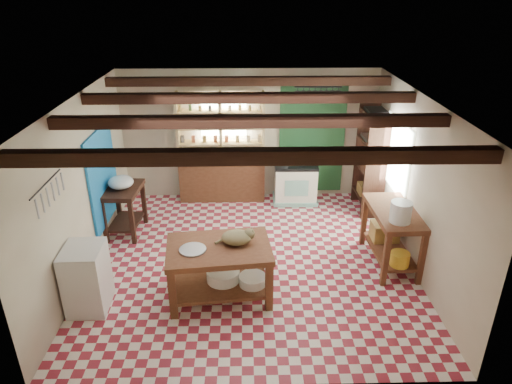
{
  "coord_description": "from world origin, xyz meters",
  "views": [
    {
      "loc": [
        -0.07,
        -6.19,
        4.07
      ],
      "look_at": [
        0.09,
        0.3,
        1.07
      ],
      "focal_mm": 32.0,
      "sensor_mm": 36.0,
      "label": 1
    }
  ],
  "objects_px": {
    "stove": "(295,183)",
    "cat": "(237,237)",
    "right_counter": "(391,237)",
    "work_table": "(220,271)",
    "white_cabinet": "(87,278)",
    "prep_table": "(125,210)"
  },
  "relations": [
    {
      "from": "work_table",
      "to": "stove",
      "type": "distance_m",
      "value": 3.32
    },
    {
      "from": "work_table",
      "to": "white_cabinet",
      "type": "height_order",
      "value": "white_cabinet"
    },
    {
      "from": "work_table",
      "to": "cat",
      "type": "distance_m",
      "value": 0.56
    },
    {
      "from": "stove",
      "to": "right_counter",
      "type": "relative_size",
      "value": 0.65
    },
    {
      "from": "prep_table",
      "to": "white_cabinet",
      "type": "height_order",
      "value": "white_cabinet"
    },
    {
      "from": "work_table",
      "to": "stove",
      "type": "height_order",
      "value": "stove"
    },
    {
      "from": "stove",
      "to": "cat",
      "type": "distance_m",
      "value": 3.19
    },
    {
      "from": "prep_table",
      "to": "white_cabinet",
      "type": "relative_size",
      "value": 0.94
    },
    {
      "from": "white_cabinet",
      "to": "right_counter",
      "type": "distance_m",
      "value": 4.51
    },
    {
      "from": "right_counter",
      "to": "prep_table",
      "type": "bearing_deg",
      "value": 164.88
    },
    {
      "from": "work_table",
      "to": "cat",
      "type": "relative_size",
      "value": 3.41
    },
    {
      "from": "prep_table",
      "to": "white_cabinet",
      "type": "xyz_separation_m",
      "value": [
        -0.02,
        -2.04,
        0.03
      ]
    },
    {
      "from": "prep_table",
      "to": "white_cabinet",
      "type": "bearing_deg",
      "value": -86.79
    },
    {
      "from": "right_counter",
      "to": "white_cabinet",
      "type": "bearing_deg",
      "value": -168.97
    },
    {
      "from": "stove",
      "to": "white_cabinet",
      "type": "distance_m",
      "value": 4.5
    },
    {
      "from": "stove",
      "to": "right_counter",
      "type": "height_order",
      "value": "right_counter"
    },
    {
      "from": "cat",
      "to": "white_cabinet",
      "type": "bearing_deg",
      "value": 171.88
    },
    {
      "from": "work_table",
      "to": "cat",
      "type": "xyz_separation_m",
      "value": [
        0.24,
        0.08,
        0.49
      ]
    },
    {
      "from": "work_table",
      "to": "white_cabinet",
      "type": "distance_m",
      "value": 1.78
    },
    {
      "from": "stove",
      "to": "prep_table",
      "type": "height_order",
      "value": "prep_table"
    },
    {
      "from": "stove",
      "to": "cat",
      "type": "xyz_separation_m",
      "value": [
        -1.12,
        -2.95,
        0.49
      ]
    },
    {
      "from": "white_cabinet",
      "to": "right_counter",
      "type": "relative_size",
      "value": 0.71
    }
  ]
}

